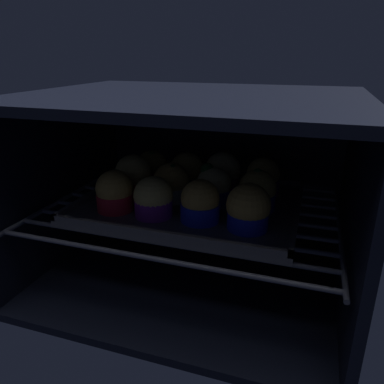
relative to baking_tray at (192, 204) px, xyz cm
name	(u,v)px	position (x,y,z in cm)	size (l,w,h in cm)	color
oven_cavity	(198,186)	(0.00, 3.67, 2.32)	(59.00, 47.00, 37.00)	black
oven_rack	(191,210)	(0.00, -0.57, -1.08)	(54.80, 42.00, 0.80)	#444756
baking_tray	(192,204)	(0.00, 0.00, 0.00)	(40.23, 32.18, 2.20)	#4C4C51
muffin_row0_col0	(115,192)	(-11.94, -8.20, 3.86)	(6.73, 6.73, 7.43)	red
muffin_row0_col1	(153,199)	(-4.27, -8.44, 3.59)	(6.88, 6.88, 7.15)	#7A238C
muffin_row0_col2	(200,203)	(4.05, -7.87, 3.73)	(6.69, 6.69, 7.30)	#1928B7
muffin_row0_col3	(248,209)	(12.28, -8.40, 3.93)	(7.19, 7.19, 7.69)	#1928B7
muffin_row1_col0	(134,176)	(-12.26, -0.04, 4.32)	(7.26, 7.26, 8.19)	red
muffin_row1_col1	(171,184)	(-4.15, -0.12, 3.70)	(6.98, 6.98, 7.28)	silver
muffin_row1_col2	(213,188)	(4.12, 0.18, 3.72)	(6.69, 6.69, 7.80)	#1928B7
muffin_row1_col3	(257,192)	(12.38, 0.21, 3.86)	(6.79, 6.79, 7.66)	#1928B7
muffin_row2_col0	(152,169)	(-12.02, 8.06, 3.61)	(6.81, 6.81, 7.15)	red
muffin_row2_col1	(187,172)	(-3.83, 8.06, 3.65)	(7.25, 7.25, 7.32)	#0C8C84
muffin_row2_col2	(223,173)	(3.94, 8.23, 4.11)	(7.30, 7.30, 7.97)	#7A238C
muffin_row2_col3	(263,178)	(12.21, 8.25, 3.86)	(6.69, 6.69, 7.50)	#7A238C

